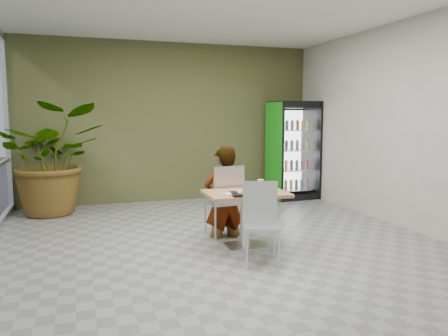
{
  "coord_description": "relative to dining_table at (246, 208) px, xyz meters",
  "views": [
    {
      "loc": [
        -1.74,
        -5.29,
        1.74
      ],
      "look_at": [
        0.18,
        0.54,
        1.0
      ],
      "focal_mm": 35.0,
      "sensor_mm": 36.0,
      "label": 1
    }
  ],
  "objects": [
    {
      "name": "beverage_fridge",
      "position": [
        2.23,
        3.01,
        0.48
      ],
      "size": [
        0.98,
        0.78,
        2.03
      ],
      "rotation": [
        0.0,
        0.0,
        0.07
      ],
      "color": "black",
      "rests_on": "ground"
    },
    {
      "name": "napkin_stack",
      "position": [
        -0.26,
        -0.13,
        0.22
      ],
      "size": [
        0.18,
        0.18,
        0.02
      ],
      "primitive_type": "cube",
      "rotation": [
        0.0,
        0.0,
        0.33
      ],
      "color": "white",
      "rests_on": "dining_table"
    },
    {
      "name": "ground",
      "position": [
        -0.28,
        0.06,
        -0.54
      ],
      "size": [
        7.0,
        7.0,
        0.0
      ],
      "primitive_type": "plane",
      "color": "gray",
      "rests_on": "ground"
    },
    {
      "name": "room_envelope",
      "position": [
        -0.28,
        0.06,
        1.06
      ],
      "size": [
        6.0,
        7.0,
        3.2
      ],
      "primitive_type": null,
      "color": "beige",
      "rests_on": "ground"
    },
    {
      "name": "dining_table",
      "position": [
        0.0,
        0.0,
        0.0
      ],
      "size": [
        1.07,
        0.76,
        0.75
      ],
      "rotation": [
        0.0,
        0.0,
        -0.03
      ],
      "color": "tan",
      "rests_on": "ground"
    },
    {
      "name": "potted_plant",
      "position": [
        -2.5,
        2.98,
        0.45
      ],
      "size": [
        1.82,
        1.58,
        1.97
      ],
      "primitive_type": "imported",
      "rotation": [
        0.0,
        0.0,
        0.03
      ],
      "color": "#2E5F26",
      "rests_on": "ground"
    },
    {
      "name": "chair_near",
      "position": [
        -0.01,
        -0.52,
        0.02
      ],
      "size": [
        0.53,
        0.53,
        0.95
      ],
      "rotation": [
        0.0,
        0.0,
        -0.3
      ],
      "color": "silver",
      "rests_on": "ground"
    },
    {
      "name": "cafeteria_tray",
      "position": [
        -0.03,
        -0.21,
        0.23
      ],
      "size": [
        0.51,
        0.41,
        0.03
      ],
      "primitive_type": "cube",
      "rotation": [
        0.0,
        0.0,
        -0.18
      ],
      "color": "black",
      "rests_on": "dining_table"
    },
    {
      "name": "chair_far",
      "position": [
        -0.08,
        0.57,
        0.07
      ],
      "size": [
        0.5,
        0.5,
        1.04
      ],
      "rotation": [
        0.0,
        0.0,
        3.23
      ],
      "color": "silver",
      "rests_on": "ground"
    },
    {
      "name": "seated_woman",
      "position": [
        -0.09,
        0.63,
        -0.03
      ],
      "size": [
        0.63,
        0.43,
        1.61
      ],
      "primitive_type": "imported",
      "rotation": [
        0.0,
        0.0,
        3.23
      ],
      "color": "black",
      "rests_on": "ground"
    },
    {
      "name": "soda_cup",
      "position": [
        0.21,
        0.01,
        0.29
      ],
      "size": [
        0.08,
        0.08,
        0.15
      ],
      "color": "white",
      "rests_on": "dining_table"
    },
    {
      "name": "pizza_plate",
      "position": [
        0.01,
        0.04,
        0.23
      ],
      "size": [
        0.29,
        0.23,
        0.03
      ],
      "color": "white",
      "rests_on": "dining_table"
    }
  ]
}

